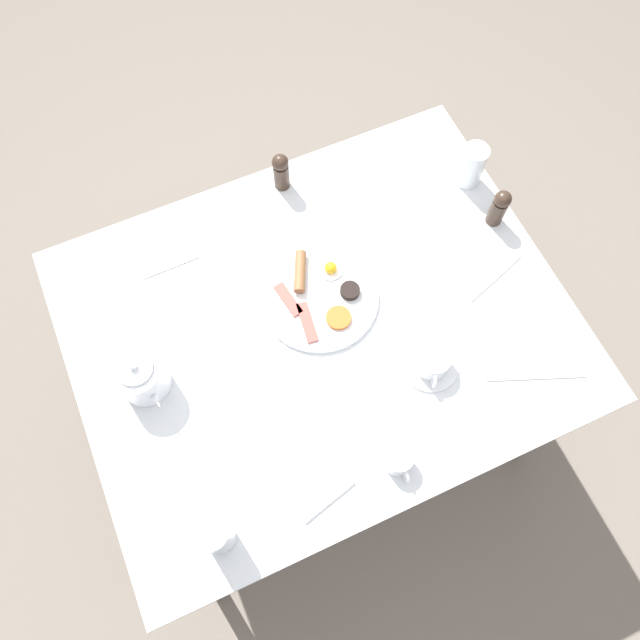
{
  "coord_description": "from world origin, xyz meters",
  "views": [
    {
      "loc": [
        0.51,
        -0.23,
        2.11
      ],
      "look_at": [
        0.0,
        0.0,
        0.77
      ],
      "focal_mm": 35.0,
      "sensor_mm": 36.0,
      "label": 1
    }
  ],
  "objects_px": {
    "fork_by_plate": "(494,277)",
    "water_glass_short": "(472,166)",
    "teapot_near": "(141,375)",
    "spoon_for_tea": "(170,266)",
    "water_glass_tall": "(216,536)",
    "breakfast_plate": "(319,295)",
    "creamer_jug": "(398,460)",
    "teacup_with_saucer_left": "(432,361)",
    "napkin_folded": "(307,472)",
    "pepper_grinder": "(499,207)",
    "knife_by_plate": "(535,376)",
    "salt_grinder": "(281,171)"
  },
  "relations": [
    {
      "from": "teacup_with_saucer_left",
      "to": "spoon_for_tea",
      "type": "height_order",
      "value": "teacup_with_saucer_left"
    },
    {
      "from": "teacup_with_saucer_left",
      "to": "water_glass_short",
      "type": "distance_m",
      "value": 0.53
    },
    {
      "from": "creamer_jug",
      "to": "knife_by_plate",
      "type": "xyz_separation_m",
      "value": [
        -0.04,
        0.38,
        -0.03
      ]
    },
    {
      "from": "teacup_with_saucer_left",
      "to": "fork_by_plate",
      "type": "xyz_separation_m",
      "value": [
        -0.13,
        0.25,
        -0.03
      ]
    },
    {
      "from": "breakfast_plate",
      "to": "water_glass_short",
      "type": "height_order",
      "value": "water_glass_short"
    },
    {
      "from": "breakfast_plate",
      "to": "napkin_folded",
      "type": "xyz_separation_m",
      "value": [
        0.37,
        -0.19,
        -0.0
      ]
    },
    {
      "from": "knife_by_plate",
      "to": "water_glass_tall",
      "type": "bearing_deg",
      "value": -87.53
    },
    {
      "from": "water_glass_short",
      "to": "fork_by_plate",
      "type": "xyz_separation_m",
      "value": [
        0.28,
        -0.08,
        -0.06
      ]
    },
    {
      "from": "water_glass_tall",
      "to": "creamer_jug",
      "type": "distance_m",
      "value": 0.4
    },
    {
      "from": "fork_by_plate",
      "to": "water_glass_tall",
      "type": "bearing_deg",
      "value": -70.5
    },
    {
      "from": "teacup_with_saucer_left",
      "to": "pepper_grinder",
      "type": "height_order",
      "value": "pepper_grinder"
    },
    {
      "from": "pepper_grinder",
      "to": "knife_by_plate",
      "type": "xyz_separation_m",
      "value": [
        0.4,
        -0.12,
        -0.06
      ]
    },
    {
      "from": "pepper_grinder",
      "to": "napkin_folded",
      "type": "bearing_deg",
      "value": -60.59
    },
    {
      "from": "teapot_near",
      "to": "knife_by_plate",
      "type": "bearing_deg",
      "value": 55.08
    },
    {
      "from": "teacup_with_saucer_left",
      "to": "water_glass_tall",
      "type": "bearing_deg",
      "value": -74.68
    },
    {
      "from": "teacup_with_saucer_left",
      "to": "creamer_jug",
      "type": "xyz_separation_m",
      "value": [
        0.17,
        -0.17,
        0.0
      ]
    },
    {
      "from": "teapot_near",
      "to": "water_glass_short",
      "type": "bearing_deg",
      "value": 89.56
    },
    {
      "from": "teapot_near",
      "to": "spoon_for_tea",
      "type": "bearing_deg",
      "value": 139.21
    },
    {
      "from": "teacup_with_saucer_left",
      "to": "spoon_for_tea",
      "type": "xyz_separation_m",
      "value": [
        -0.49,
        -0.46,
        -0.03
      ]
    },
    {
      "from": "pepper_grinder",
      "to": "knife_by_plate",
      "type": "distance_m",
      "value": 0.42
    },
    {
      "from": "teapot_near",
      "to": "spoon_for_tea",
      "type": "height_order",
      "value": "teapot_near"
    },
    {
      "from": "spoon_for_tea",
      "to": "napkin_folded",
      "type": "bearing_deg",
      "value": 10.16
    },
    {
      "from": "breakfast_plate",
      "to": "teapot_near",
      "type": "relative_size",
      "value": 1.41
    },
    {
      "from": "knife_by_plate",
      "to": "teacup_with_saucer_left",
      "type": "bearing_deg",
      "value": -120.75
    },
    {
      "from": "napkin_folded",
      "to": "fork_by_plate",
      "type": "distance_m",
      "value": 0.65
    },
    {
      "from": "fork_by_plate",
      "to": "knife_by_plate",
      "type": "bearing_deg",
      "value": -9.39
    },
    {
      "from": "breakfast_plate",
      "to": "napkin_folded",
      "type": "height_order",
      "value": "breakfast_plate"
    },
    {
      "from": "water_glass_short",
      "to": "breakfast_plate",
      "type": "bearing_deg",
      "value": -72.89
    },
    {
      "from": "salt_grinder",
      "to": "water_glass_tall",
      "type": "bearing_deg",
      "value": -31.08
    },
    {
      "from": "teacup_with_saucer_left",
      "to": "water_glass_tall",
      "type": "height_order",
      "value": "water_glass_tall"
    },
    {
      "from": "teapot_near",
      "to": "spoon_for_tea",
      "type": "relative_size",
      "value": 1.4
    },
    {
      "from": "salt_grinder",
      "to": "spoon_for_tea",
      "type": "height_order",
      "value": "salt_grinder"
    },
    {
      "from": "teacup_with_saucer_left",
      "to": "salt_grinder",
      "type": "bearing_deg",
      "value": -168.75
    },
    {
      "from": "pepper_grinder",
      "to": "teapot_near",
      "type": "bearing_deg",
      "value": -86.74
    },
    {
      "from": "teapot_near",
      "to": "fork_by_plate",
      "type": "distance_m",
      "value": 0.86
    },
    {
      "from": "spoon_for_tea",
      "to": "water_glass_short",
      "type": "bearing_deg",
      "value": 84.65
    },
    {
      "from": "fork_by_plate",
      "to": "water_glass_short",
      "type": "bearing_deg",
      "value": 164.16
    },
    {
      "from": "creamer_jug",
      "to": "pepper_grinder",
      "type": "height_order",
      "value": "pepper_grinder"
    },
    {
      "from": "pepper_grinder",
      "to": "salt_grinder",
      "type": "bearing_deg",
      "value": -125.33
    },
    {
      "from": "water_glass_tall",
      "to": "breakfast_plate",
      "type": "bearing_deg",
      "value": 135.6
    },
    {
      "from": "breakfast_plate",
      "to": "spoon_for_tea",
      "type": "bearing_deg",
      "value": -126.81
    },
    {
      "from": "breakfast_plate",
      "to": "creamer_jug",
      "type": "relative_size",
      "value": 3.41
    },
    {
      "from": "water_glass_short",
      "to": "creamer_jug",
      "type": "bearing_deg",
      "value": -40.61
    },
    {
      "from": "water_glass_short",
      "to": "spoon_for_tea",
      "type": "relative_size",
      "value": 0.84
    },
    {
      "from": "salt_grinder",
      "to": "spoon_for_tea",
      "type": "relative_size",
      "value": 0.8
    },
    {
      "from": "napkin_folded",
      "to": "salt_grinder",
      "type": "bearing_deg",
      "value": 161.37
    },
    {
      "from": "creamer_jug",
      "to": "knife_by_plate",
      "type": "bearing_deg",
      "value": 96.8
    },
    {
      "from": "water_glass_tall",
      "to": "knife_by_plate",
      "type": "xyz_separation_m",
      "value": [
        -0.03,
        0.78,
        -0.06
      ]
    },
    {
      "from": "salt_grinder",
      "to": "spoon_for_tea",
      "type": "xyz_separation_m",
      "value": [
        0.11,
        -0.34,
        -0.06
      ]
    },
    {
      "from": "salt_grinder",
      "to": "breakfast_plate",
      "type": "bearing_deg",
      "value": -7.42
    }
  ]
}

